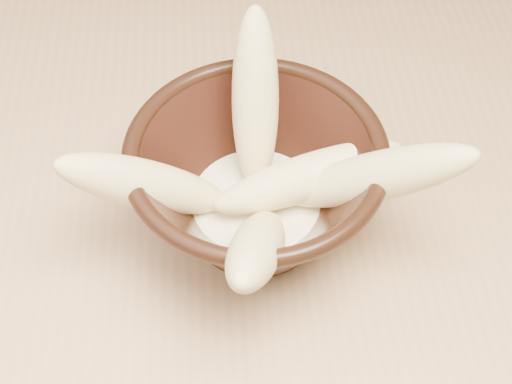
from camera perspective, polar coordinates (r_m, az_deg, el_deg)
table at (r=0.76m, az=2.00°, el=1.45°), size 1.20×0.80×0.75m
bowl at (r=0.57m, az=0.00°, el=0.58°), size 0.20×0.20×0.11m
milk_puddle at (r=0.59m, az=0.00°, el=-1.04°), size 0.11×0.11×0.02m
banana_upright at (r=0.57m, az=-0.06°, el=7.28°), size 0.05×0.11×0.15m
banana_left at (r=0.54m, az=-8.68°, el=0.57°), size 0.15×0.07×0.13m
banana_right at (r=0.54m, az=9.25°, el=1.17°), size 0.16×0.10×0.14m
banana_across at (r=0.57m, az=4.25°, el=1.22°), size 0.17×0.07×0.05m
banana_front at (r=0.50m, az=0.07°, el=-4.52°), size 0.07×0.14×0.12m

